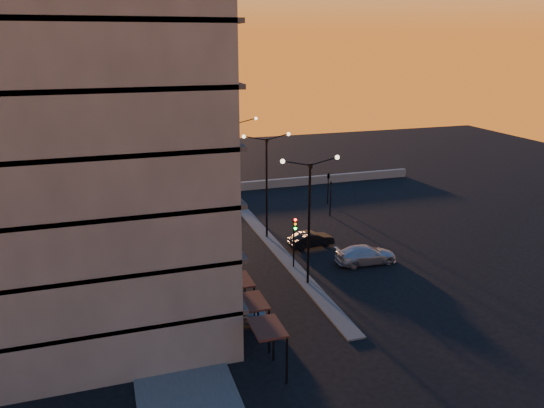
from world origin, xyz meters
The scene contains 14 objects.
ground centered at (0.00, 0.00, 0.00)m, with size 120.00×120.00×0.00m, color black.
sidewalk_west centered at (-10.50, 4.00, 0.06)m, with size 5.00×40.00×0.12m, color #4B4B48.
median centered at (0.00, 10.00, 0.06)m, with size 1.20×36.00×0.12m, color #4B4B48.
parapet centered at (2.00, 26.00, 0.50)m, with size 44.00×0.50×1.00m, color slate.
building centered at (-14.00, 0.03, 11.91)m, with size 14.35×17.08×25.00m.
streetlamp_near centered at (0.00, 0.00, 5.59)m, with size 4.32×0.32×9.51m.
streetlamp_mid centered at (0.00, 10.00, 5.59)m, with size 4.32×0.32×9.51m.
streetlamp_far centered at (0.00, 20.00, 5.59)m, with size 4.32×0.32×9.51m.
traffic_light_main centered at (0.00, 2.87, 2.89)m, with size 0.28×0.44×4.25m.
signal_east_a centered at (8.00, 14.00, 1.93)m, with size 0.13×0.16×3.60m.
signal_east_b centered at (9.50, 18.00, 3.10)m, with size 0.42×1.99×3.60m.
car_hatchback centered at (-6.50, -3.76, 0.71)m, with size 1.69×4.20×1.43m, color #919397.
car_sedan centered at (3.01, 6.80, 0.66)m, with size 1.40×4.01×1.32m, color black.
car_wagon centered at (5.85, 2.15, 0.72)m, with size 2.02×4.96×1.44m, color #B7B8BF.
Camera 1 is at (-13.42, -32.83, 17.15)m, focal length 35.00 mm.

